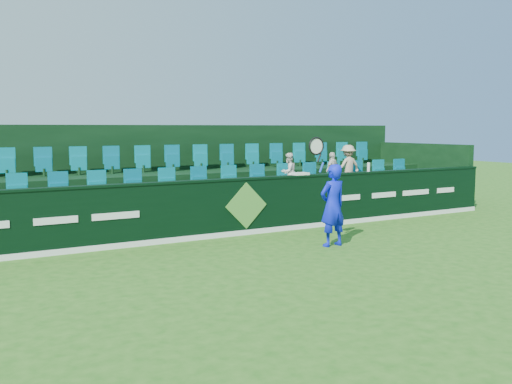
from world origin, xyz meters
TOP-DOWN VIEW (x-y plane):
  - ground at (0.00, 0.00)m, footprint 60.00×60.00m
  - sponsor_hoarding at (0.00, 4.00)m, footprint 16.00×0.25m
  - stand_tier_front at (0.00, 5.10)m, footprint 16.00×2.00m
  - stand_tier_back at (0.00, 7.00)m, footprint 16.00×1.80m
  - stand_rear at (0.00, 7.44)m, footprint 16.00×4.10m
  - seat_row_front at (0.00, 5.50)m, footprint 13.50×0.50m
  - seat_row_back at (0.00, 7.30)m, footprint 13.50×0.50m
  - tennis_player at (0.98, 1.87)m, footprint 1.10×0.46m
  - spectator_left at (2.00, 5.12)m, footprint 0.59×0.51m
  - spectator_middle at (3.48, 5.12)m, footprint 0.66×0.46m
  - spectator_right at (4.03, 5.12)m, footprint 0.80×0.47m
  - towel at (1.61, 4.00)m, footprint 0.39×0.26m
  - drinks_bottle at (3.82, 4.00)m, footprint 0.08×0.08m

SIDE VIEW (x-z plane):
  - ground at x=0.00m, z-range 0.00..0.00m
  - stand_tier_front at x=0.00m, z-range 0.00..0.80m
  - stand_tier_back at x=0.00m, z-range 0.00..1.30m
  - sponsor_hoarding at x=0.00m, z-range 0.00..1.35m
  - tennis_player at x=0.98m, z-range -0.30..2.09m
  - seat_row_front at x=0.00m, z-range 0.80..1.40m
  - stand_rear at x=0.00m, z-range -0.08..2.52m
  - spectator_middle at x=3.48m, z-range 0.80..1.84m
  - spectator_left at x=2.00m, z-range 0.80..1.85m
  - towel at x=1.61m, z-range 1.35..1.41m
  - spectator_right at x=4.03m, z-range 0.80..2.03m
  - drinks_bottle at x=3.82m, z-range 1.35..1.59m
  - seat_row_back at x=0.00m, z-range 1.30..1.90m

